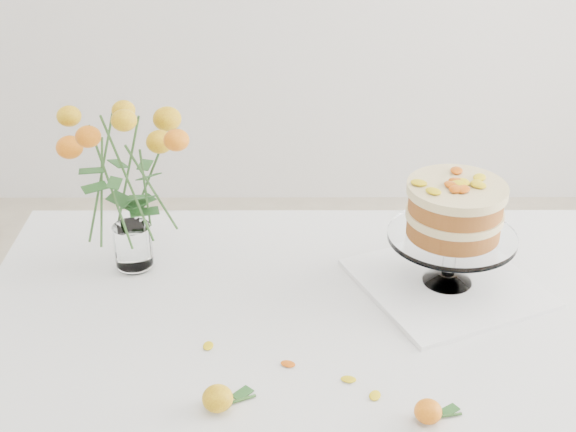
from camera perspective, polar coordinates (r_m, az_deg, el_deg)
The scene contains 10 objects.
table at distance 1.52m, azimuth 4.60°, elevation -10.53°, with size 1.43×0.93×0.76m.
napkin at distance 1.61m, azimuth 11.22°, elevation -4.72°, with size 0.32×0.32×0.01m, color white.
cake_stand at distance 1.53m, azimuth 11.75°, elevation 0.06°, with size 0.25×0.25×0.22m.
rose_vase at distance 1.56m, azimuth -11.54°, elevation 3.41°, with size 0.29×0.29×0.38m.
loose_rose_near at distance 1.29m, azimuth -5.01°, elevation -12.80°, with size 0.08×0.05×0.04m.
loose_rose_far at distance 1.29m, azimuth 9.94°, elevation -13.54°, with size 0.08×0.04×0.04m.
stray_petal_a at distance 1.38m, azimuth 0.00°, elevation -10.49°, with size 0.03×0.02×0.00m, color yellow.
stray_petal_b at distance 1.36m, azimuth 4.32°, elevation -11.52°, with size 0.03×0.02×0.00m, color yellow.
stray_petal_c at distance 1.33m, azimuth 6.20°, elevation -12.59°, with size 0.03×0.02×0.00m, color yellow.
stray_petal_d at distance 1.43m, azimuth -5.70°, elevation -9.19°, with size 0.03×0.02×0.00m, color yellow.
Camera 1 is at (-0.12, -1.18, 1.63)m, focal length 50.00 mm.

